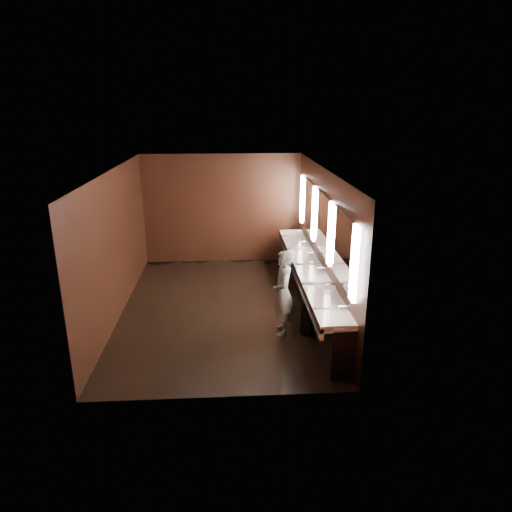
% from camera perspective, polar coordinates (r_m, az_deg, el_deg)
% --- Properties ---
extents(floor, '(6.00, 6.00, 0.00)m').
position_cam_1_polar(floor, '(9.39, -4.23, -6.49)').
color(floor, black).
rests_on(floor, ground).
extents(ceiling, '(4.00, 6.00, 0.02)m').
position_cam_1_polar(ceiling, '(8.60, -4.66, 10.69)').
color(ceiling, '#2D2D2B').
rests_on(ceiling, wall_back).
extents(wall_back, '(4.00, 0.02, 2.80)m').
position_cam_1_polar(wall_back, '(11.80, -4.27, 5.87)').
color(wall_back, black).
rests_on(wall_back, floor).
extents(wall_front, '(4.00, 0.02, 2.80)m').
position_cam_1_polar(wall_front, '(6.08, -4.75, -6.35)').
color(wall_front, black).
rests_on(wall_front, floor).
extents(wall_left, '(0.02, 6.00, 2.80)m').
position_cam_1_polar(wall_left, '(9.15, -17.05, 1.43)').
color(wall_left, black).
rests_on(wall_left, floor).
extents(wall_right, '(0.02, 6.00, 2.80)m').
position_cam_1_polar(wall_right, '(9.08, 8.29, 1.93)').
color(wall_right, black).
rests_on(wall_right, floor).
extents(sink_counter, '(0.55, 5.40, 1.01)m').
position_cam_1_polar(sink_counter, '(9.34, 6.79, -3.41)').
color(sink_counter, black).
rests_on(sink_counter, floor).
extents(mirror_band, '(0.06, 5.03, 1.15)m').
position_cam_1_polar(mirror_band, '(8.99, 8.26, 4.07)').
color(mirror_band, white).
rests_on(mirror_band, wall_right).
extents(person, '(0.40, 0.59, 1.56)m').
position_cam_1_polar(person, '(8.11, 3.41, -4.60)').
color(person, '#85C1C7').
rests_on(person, floor).
extents(trash_bin, '(0.41, 0.41, 0.50)m').
position_cam_1_polar(trash_bin, '(8.36, 6.63, -7.93)').
color(trash_bin, black).
rests_on(trash_bin, floor).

